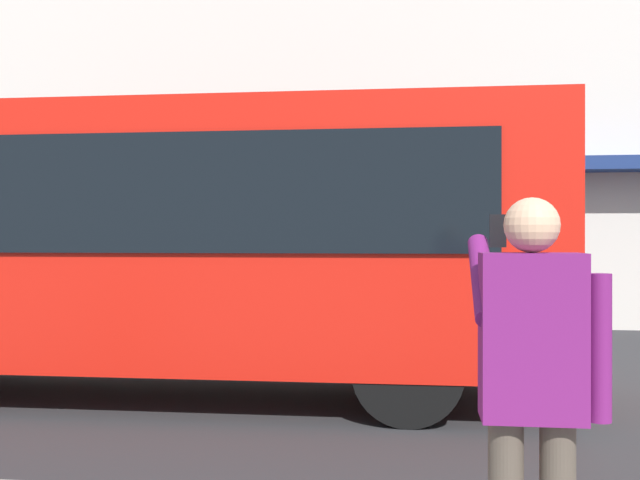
% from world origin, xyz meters
% --- Properties ---
extents(ground_plane, '(60.00, 60.00, 0.00)m').
position_xyz_m(ground_plane, '(0.00, 0.00, 0.00)').
color(ground_plane, '#2B2B2D').
extents(building_facade_far, '(28.00, 1.55, 12.00)m').
position_xyz_m(building_facade_far, '(-0.02, -6.80, 5.99)').
color(building_facade_far, beige).
rests_on(building_facade_far, ground_plane).
extents(red_bus, '(9.05, 2.54, 3.08)m').
position_xyz_m(red_bus, '(3.78, 0.10, 1.68)').
color(red_bus, red).
rests_on(red_bus, ground_plane).
extents(pedestrian_photographer, '(0.53, 0.52, 1.70)m').
position_xyz_m(pedestrian_photographer, '(0.23, 4.95, 1.14)').
color(pedestrian_photographer, '#4C4238').
rests_on(pedestrian_photographer, sidewalk_curb).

